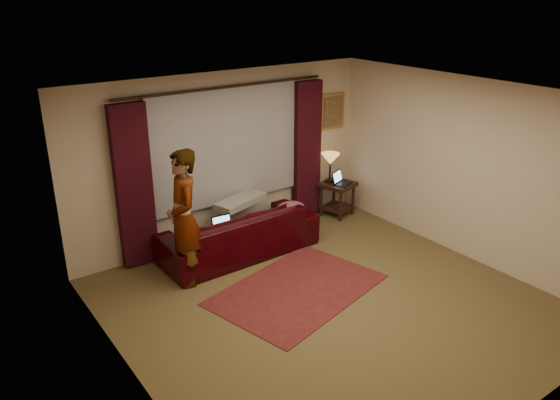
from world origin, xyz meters
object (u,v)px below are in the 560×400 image
Objects in this scene: laptop_sofa at (225,225)px; tiffany_lamp at (330,168)px; sofa at (239,224)px; person at (184,219)px; laptop_table at (343,178)px; end_table at (337,199)px.

tiffany_lamp is at bearing 16.34° from laptop_sofa.
tiffany_lamp reaches higher than laptop_sofa.
person is at bearing 15.64° from sofa.
person reaches higher than laptop_sofa.
sofa is 2.19m from laptop_table.
person is (-3.16, -0.56, 0.63)m from end_table.
sofa is 0.35m from laptop_sofa.
laptop_sofa is 2.44m from tiffany_lamp.
person reaches higher than end_table.
laptop_sofa is 2.50m from laptop_table.
person is at bearing -169.88° from end_table.
laptop_sofa is 0.79m from person.
sofa is 1.27× the size of person.
laptop_sofa is 0.54× the size of end_table.
sofa is 4.64× the size of tiffany_lamp.
sofa is 7.14× the size of laptop_table.
person is at bearing 165.44° from laptop_table.
tiffany_lamp reaches higher than end_table.
person is at bearing -167.52° from tiffany_lamp.
tiffany_lamp is 0.27× the size of person.
tiffany_lamp is at bearing -170.41° from sofa.
laptop_sofa is 0.64× the size of tiffany_lamp.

